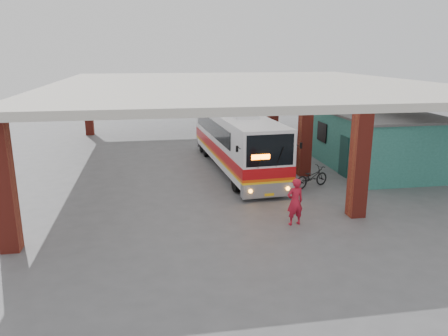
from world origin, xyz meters
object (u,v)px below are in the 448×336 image
motorcycle (312,177)px  red_chair (302,150)px  coach_bus (236,140)px  pedestrian (295,202)px

motorcycle → red_chair: 6.69m
coach_bus → red_chair: (4.77, 2.55, -1.31)m
coach_bus → motorcycle: coach_bus is taller
coach_bus → red_chair: size_ratio=15.92×
coach_bus → motorcycle: size_ratio=6.03×
coach_bus → pedestrian: (0.59, -8.27, -0.75)m
pedestrian → red_chair: 11.60m
coach_bus → pedestrian: coach_bus is taller
coach_bus → red_chair: bearing=24.5°
pedestrian → red_chair: size_ratio=2.49×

